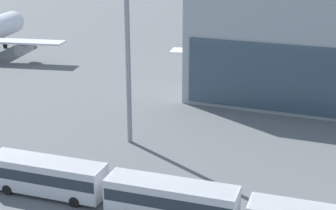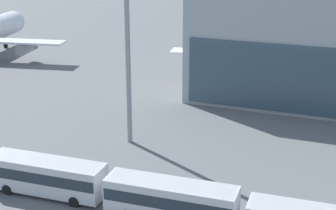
% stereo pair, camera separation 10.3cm
% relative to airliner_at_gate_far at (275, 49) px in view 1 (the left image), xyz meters
% --- Properties ---
extents(airliner_at_gate_far, '(34.08, 36.13, 14.79)m').
position_rel_airliner_at_gate_far_xyz_m(airliner_at_gate_far, '(0.00, 0.00, 0.00)').
color(airliner_at_gate_far, white).
rests_on(airliner_at_gate_far, ground_plane).
extents(shuttle_bus_2, '(11.25, 3.25, 3.37)m').
position_rel_airliner_at_gate_far_xyz_m(shuttle_bus_2, '(-12.14, -47.01, -2.93)').
color(shuttle_bus_2, silver).
rests_on(shuttle_bus_2, ground_plane).
extents(shuttle_bus_3, '(11.27, 3.33, 3.37)m').
position_rel_airliner_at_gate_far_xyz_m(shuttle_bus_3, '(-0.02, -46.99, -2.93)').
color(shuttle_bus_3, silver).
rests_on(shuttle_bus_3, ground_plane).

